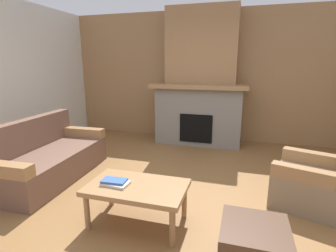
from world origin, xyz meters
TOP-DOWN VIEW (x-y plane):
  - ground at (0.00, 0.00)m, footprint 9.00×9.00m
  - wall_back_wood_panel at (0.00, 3.00)m, footprint 6.00×0.12m
  - fireplace at (0.00, 2.62)m, footprint 1.90×0.82m
  - couch at (-1.81, 0.23)m, footprint 0.92×1.83m
  - armchair at (1.73, 0.48)m, footprint 0.96×0.96m
  - coffee_table at (-0.11, -0.43)m, footprint 1.00×0.60m
  - ottoman at (1.02, -0.76)m, footprint 0.52×0.52m
  - book_stack_near_edge at (-0.33, -0.48)m, footprint 0.28×0.19m

SIDE VIEW (x-z plane):
  - ground at x=0.00m, z-range 0.00..0.00m
  - ottoman at x=1.02m, z-range 0.00..0.40m
  - couch at x=-1.81m, z-range -0.14..0.71m
  - armchair at x=1.73m, z-range -0.13..0.72m
  - coffee_table at x=-0.11m, z-range 0.16..0.59m
  - book_stack_near_edge at x=-0.33m, z-range 0.43..0.48m
  - fireplace at x=0.00m, z-range -0.19..2.51m
  - wall_back_wood_panel at x=0.00m, z-range 0.00..2.70m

